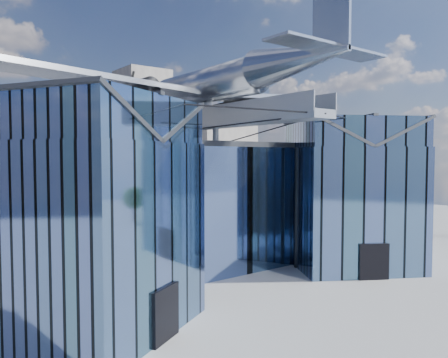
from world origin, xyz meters
TOP-DOWN VIEW (x-y plane):
  - ground_plane at (0.00, 0.00)m, footprint 120.00×120.00m
  - museum at (0.00, 5.82)m, footprint 32.88×24.50m
  - bg_towers at (1.45, 50.49)m, footprint 77.00×24.50m
  - tree_side_e at (27.82, 8.29)m, footprint 4.66×4.66m

SIDE VIEW (x-z plane):
  - ground_plane at x=0.00m, z-range 0.00..0.00m
  - tree_side_e at x=27.82m, z-range 1.01..6.71m
  - museum at x=0.00m, z-range -3.26..14.34m
  - bg_towers at x=1.45m, z-range -2.99..23.01m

